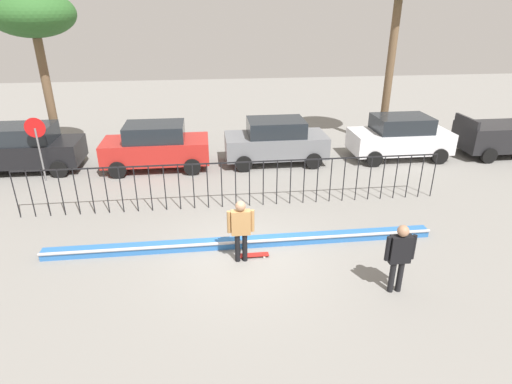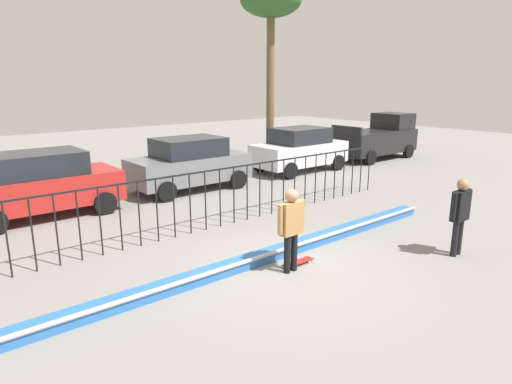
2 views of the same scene
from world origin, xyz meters
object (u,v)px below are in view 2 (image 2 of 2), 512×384
camera_operator (460,210)px  parked_car_gray (189,163)px  skateboard (298,262)px  parked_car_white (300,149)px  palm_tree_tall (271,7)px  skateboarder (291,223)px  pickup_truck (378,138)px  parked_car_red (41,184)px

camera_operator → parked_car_gray: bearing=-57.8°
skateboard → parked_car_white: 10.39m
parked_car_gray → parked_car_white: 5.53m
parked_car_white → palm_tree_tall: 6.38m
parked_car_gray → parked_car_white: same height
skateboarder → parked_car_white: size_ratio=0.41×
parked_car_gray → pickup_truck: bearing=-4.2°
skateboarder → pickup_truck: size_ratio=0.38×
pickup_truck → camera_operator: bearing=-132.7°
skateboard → skateboarder: bearing=-142.2°
parked_car_white → skateboarder: bearing=-138.7°
parked_car_white → camera_operator: bearing=-117.1°
parked_car_red → pickup_truck: 15.99m
camera_operator → pickup_truck: pickup_truck is taller
camera_operator → palm_tree_tall: bearing=-86.7°
pickup_truck → palm_tree_tall: palm_tree_tall is taller
parked_car_red → parked_car_white: bearing=-2.7°
parked_car_gray → parked_car_red: bearing=178.1°
camera_operator → parked_car_white: size_ratio=0.41×
parked_car_red → pickup_truck: (15.99, -0.12, 0.06)m
skateboarder → skateboard: skateboarder is taller
parked_car_white → palm_tree_tall: (0.04, 2.02, 6.05)m
parked_car_gray → palm_tree_tall: (5.57, 1.96, 6.05)m
parked_car_white → pickup_truck: pickup_truck is taller
parked_car_white → parked_car_gray: bearing=176.5°
skateboarder → palm_tree_tall: (7.72, 9.48, 5.96)m
skateboard → parked_car_red: (-3.24, 7.28, 0.91)m
parked_car_gray → skateboarder: bearing=-108.9°
parked_car_white → pickup_truck: (5.44, -0.16, 0.06)m
parked_car_gray → parked_car_white: size_ratio=1.00×
skateboarder → parked_car_gray: bearing=59.4°
parked_car_white → skateboard: bearing=-137.9°
camera_operator → pickup_truck: bearing=-113.0°
camera_operator → parked_car_gray: parked_car_gray is taller
pickup_truck → palm_tree_tall: (-5.40, 2.18, 5.98)m
parked_car_red → pickup_truck: bearing=-3.3°
camera_operator → parked_car_red: (-6.41, 9.17, -0.10)m
skateboarder → palm_tree_tall: 13.60m
parked_car_red → palm_tree_tall: palm_tree_tall is taller
skateboard → parked_car_white: size_ratio=0.19×
parked_car_red → parked_car_white: size_ratio=1.00×
parked_car_gray → pickup_truck: size_ratio=0.91×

